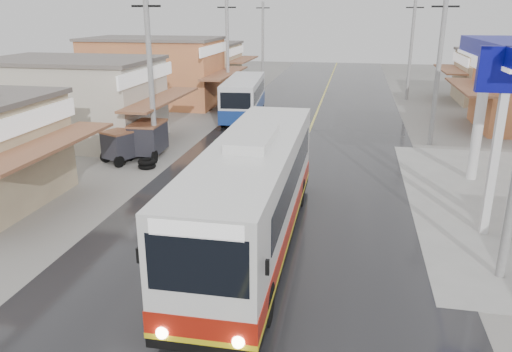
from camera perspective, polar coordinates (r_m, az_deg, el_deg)
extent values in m
plane|color=slate|center=(15.72, 0.36, -8.98)|extent=(120.00, 120.00, 0.00)
cube|color=black|center=(29.72, 5.76, 4.30)|extent=(12.00, 90.00, 0.02)
cube|color=#D8CC4C|center=(29.71, 5.76, 4.32)|extent=(0.15, 90.00, 0.01)
cylinder|color=white|center=(23.77, 24.16, 5.96)|extent=(0.44, 0.44, 5.50)
cube|color=white|center=(17.85, 25.74, 2.85)|extent=(0.25, 0.25, 6.00)
cube|color=#090A7C|center=(17.42, 26.89, 10.78)|extent=(1.80, 0.30, 1.40)
cube|color=silver|center=(15.50, -0.30, -1.34)|extent=(2.49, 11.72, 2.88)
cube|color=black|center=(16.08, -0.29, -6.49)|extent=(2.51, 11.74, 0.29)
cube|color=#9F1A0D|center=(15.88, -0.29, -4.90)|extent=(2.53, 11.76, 0.54)
cube|color=yellow|center=(16.01, -0.29, -5.95)|extent=(2.54, 11.77, 0.14)
cube|color=black|center=(15.84, 0.04, 0.33)|extent=(2.52, 9.28, 0.98)
cube|color=black|center=(10.18, -6.68, -10.06)|extent=(2.14, 0.13, 1.27)
cube|color=black|center=(20.87, 2.77, 5.06)|extent=(2.14, 0.13, 1.07)
cube|color=white|center=(9.83, -6.85, -6.06)|extent=(1.94, 0.13, 0.34)
cube|color=silver|center=(15.03, -0.31, 4.35)|extent=(1.18, 2.93, 0.29)
cylinder|color=black|center=(12.81, -8.75, -13.27)|extent=(0.35, 1.07, 1.07)
cylinder|color=black|center=(12.33, 0.98, -14.40)|extent=(0.35, 1.07, 1.07)
cylinder|color=black|center=(19.60, -1.28, -1.48)|extent=(0.35, 1.07, 1.07)
cylinder|color=black|center=(19.29, 4.95, -1.88)|extent=(0.35, 1.07, 1.07)
sphere|color=#FFF2CC|center=(11.25, -10.68, -17.18)|extent=(0.27, 0.27, 0.27)
sphere|color=#FFF2CC|center=(10.83, -2.03, -18.41)|extent=(0.27, 0.27, 0.27)
cube|color=black|center=(10.86, -13.27, -8.82)|extent=(0.08, 0.08, 0.34)
cube|color=black|center=(10.13, 1.30, -10.39)|extent=(0.08, 0.08, 0.34)
cube|color=silver|center=(34.97, -1.41, 9.22)|extent=(2.93, 8.38, 2.28)
cube|color=navy|center=(35.10, -1.40, 7.97)|extent=(2.98, 8.42, 0.91)
cube|color=black|center=(34.92, -1.41, 9.74)|extent=(2.85, 7.02, 0.82)
cube|color=black|center=(30.95, -2.36, 8.59)|extent=(1.89, 0.29, 1.00)
cylinder|color=black|center=(32.48, -3.76, 6.42)|extent=(0.36, 0.93, 0.91)
cylinder|color=black|center=(32.22, -0.31, 6.36)|extent=(0.36, 0.93, 0.91)
cylinder|color=black|center=(38.14, -2.31, 8.25)|extent=(0.36, 0.93, 0.91)
cylinder|color=black|center=(37.92, 0.63, 8.21)|extent=(0.36, 0.93, 0.91)
imported|color=black|center=(21.31, -4.19, 0.08)|extent=(1.21, 2.16, 1.08)
imported|color=#216526|center=(20.86, -4.41, 1.90)|extent=(0.74, 0.58, 1.79)
cube|color=#26262D|center=(26.11, -12.20, 4.27)|extent=(1.48, 2.20, 1.40)
cube|color=brown|center=(25.94, -12.31, 5.89)|extent=(1.53, 2.26, 0.11)
cylinder|color=black|center=(25.89, -14.24, 2.40)|extent=(0.22, 0.65, 0.65)
cylinder|color=black|center=(27.23, -13.03, 3.27)|extent=(0.22, 0.65, 0.65)
cylinder|color=black|center=(25.19, -11.49, 2.15)|extent=(0.15, 0.65, 0.65)
cube|color=#26262D|center=(25.68, -14.83, 3.58)|extent=(1.93, 2.26, 1.25)
cube|color=brown|center=(25.52, -14.95, 5.03)|extent=(2.00, 2.32, 0.10)
cylinder|color=black|center=(25.95, -16.79, 2.13)|extent=(0.40, 0.59, 0.57)
cylinder|color=black|center=(26.75, -14.54, 2.80)|extent=(0.40, 0.59, 0.57)
cylinder|color=black|center=(24.89, -15.37, 1.57)|extent=(0.35, 0.57, 0.57)
torus|color=black|center=(24.55, -12.35, 1.14)|extent=(0.85, 0.85, 0.22)
torus|color=black|center=(24.49, -12.39, 1.63)|extent=(0.85, 0.85, 0.22)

